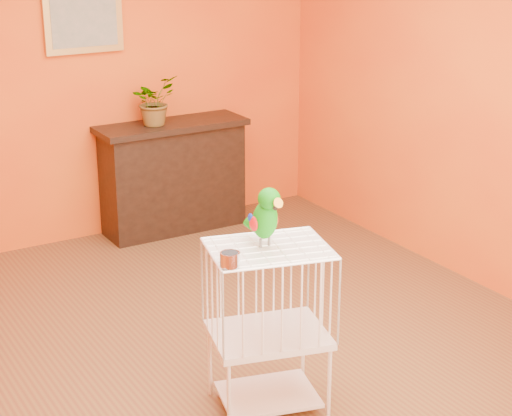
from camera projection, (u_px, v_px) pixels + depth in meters
ground at (229, 346)px, 5.26m from camera, size 4.50×4.50×0.00m
room_shell at (226, 92)px, 4.74m from camera, size 4.50×4.50×4.50m
console_cabinet at (173, 177)px, 7.05m from camera, size 1.23×0.44×0.91m
potted_plant at (156, 107)px, 6.76m from camera, size 0.48×0.50×0.30m
framed_picture at (84, 20)px, 6.48m from camera, size 0.62×0.04×0.50m
birdcage at (268, 327)px, 4.46m from camera, size 0.69×0.60×0.92m
feed_cup at (230, 259)px, 4.07m from camera, size 0.10×0.10×0.07m
parrot at (265, 216)px, 4.28m from camera, size 0.16×0.29×0.32m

